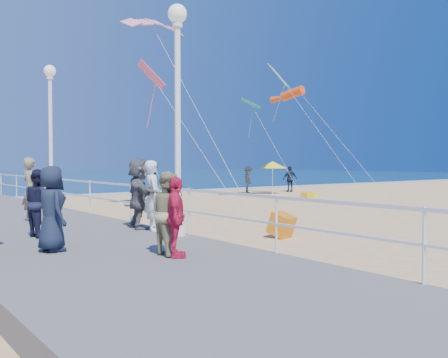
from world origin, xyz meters
TOP-DOWN VIEW (x-y plane):
  - ground at (0.00, 0.00)m, footprint 160.00×160.00m
  - surf_line at (0.00, 20.50)m, footprint 160.00×1.20m
  - boardwalk at (-7.50, 0.00)m, footprint 5.00×44.00m
  - railing at (-5.05, 0.00)m, footprint 0.05×42.00m
  - lamp_post_mid at (-5.35, 0.00)m, footprint 0.44×0.44m
  - lamp_post_far at (-5.35, 9.00)m, footprint 0.44×0.44m
  - woman_holding_toddler at (-5.40, 1.10)m, footprint 0.62×0.75m
  - toddler_held at (-5.25, 1.25)m, footprint 0.48×0.53m
  - spectator_1 at (-6.76, -1.93)m, footprint 0.59×0.75m
  - spectator_3 at (-6.78, -2.24)m, footprint 0.75×0.91m
  - spectator_4 at (-8.35, -0.28)m, footprint 0.55×0.82m
  - spectator_5 at (-5.52, 1.63)m, footprint 0.87×1.76m
  - spectator_6 at (-7.26, 4.93)m, footprint 0.54×0.73m
  - spectator_7 at (-7.97, 1.79)m, footprint 0.68×0.82m
  - beach_walker_a at (10.03, 15.88)m, footprint 1.34×1.23m
  - beach_walker_b at (13.23, 15.13)m, footprint 1.14×0.76m
  - beach_walker_c at (-5.17, 9.99)m, footprint 1.07×1.03m
  - box_kite at (-1.88, 0.17)m, footprint 0.72×0.83m
  - beach_umbrella at (10.64, 14.13)m, footprint 1.90×1.90m
  - beach_chair_left at (8.80, 9.32)m, footprint 0.55×0.55m
  - beach_chair_right at (9.42, 9.67)m, footprint 0.55×0.55m
  - kite_parafoil at (-0.75, 9.33)m, footprint 2.81×0.94m
  - kite_windsock at (10.69, 12.38)m, footprint 1.00×2.64m
  - kite_diamond_pink at (-1.67, 7.93)m, footprint 1.39×1.61m
  - kite_diamond_multi at (8.45, 11.21)m, footprint 1.98×1.85m
  - kite_diamond_green at (6.95, 11.98)m, footprint 1.58×1.60m

SIDE VIEW (x-z plane):
  - ground at x=0.00m, z-range 0.00..0.00m
  - surf_line at x=0.00m, z-range 0.01..0.05m
  - boardwalk at x=-7.50m, z-range 0.00..0.40m
  - beach_chair_left at x=8.80m, z-range 0.00..0.40m
  - beach_chair_right at x=9.42m, z-range 0.00..0.40m
  - box_kite at x=-1.88m, z-range -0.07..0.67m
  - beach_walker_a at x=10.03m, z-range 0.00..1.81m
  - beach_walker_b at x=13.23m, z-range 0.00..1.81m
  - beach_walker_c at x=-5.17m, z-range 0.00..1.85m
  - spectator_3 at x=-6.78m, z-range 0.40..1.85m
  - spectator_1 at x=-6.76m, z-range 0.40..1.94m
  - spectator_7 at x=-7.97m, z-range 0.40..1.95m
  - spectator_4 at x=-8.35m, z-range 0.40..2.04m
  - railing at x=-5.05m, z-range 0.98..1.53m
  - woman_holding_toddler at x=-5.40m, z-range 0.40..2.15m
  - spectator_5 at x=-5.52m, z-range 0.40..2.21m
  - spectator_6 at x=-7.26m, z-range 0.40..2.24m
  - toddler_held at x=-5.25m, z-range 1.25..2.15m
  - beach_umbrella at x=10.64m, z-range 0.84..2.98m
  - lamp_post_mid at x=-5.35m, z-range 1.00..6.32m
  - lamp_post_far at x=-5.35m, z-range 1.00..6.32m
  - kite_diamond_green at x=6.95m, z-range 5.16..5.68m
  - kite_diamond_pink at x=-1.67m, z-range 5.11..6.07m
  - kite_windsock at x=10.69m, z-range 5.81..6.88m
  - kite_diamond_multi at x=8.45m, z-range 6.36..7.65m
  - kite_parafoil at x=-0.75m, z-range 7.82..8.47m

